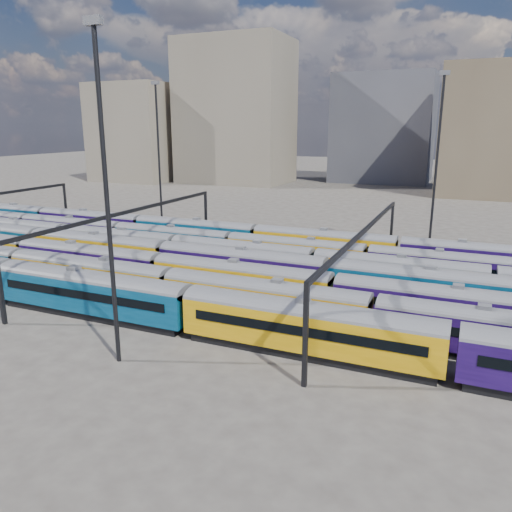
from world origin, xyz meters
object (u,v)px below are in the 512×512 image
at_px(rake_0, 454,345).
at_px(rake_2, 240,277).
at_px(mast_2, 106,187).
at_px(rake_1, 263,296).

distance_m(rake_0, rake_2, 24.02).
xyz_separation_m(rake_0, rake_2, (-21.84, 10.00, -0.22)).
height_order(rake_0, rake_2, rake_0).
distance_m(rake_2, mast_2, 20.63).
xyz_separation_m(rake_0, rake_1, (-17.09, 5.00, -0.19)).
bearing_deg(rake_2, rake_0, -24.60).
relative_size(rake_0, rake_2, 0.93).
bearing_deg(rake_0, mast_2, -164.20).
bearing_deg(rake_1, mast_2, -122.50).
bearing_deg(rake_0, rake_2, 155.40).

